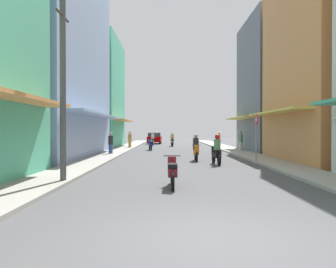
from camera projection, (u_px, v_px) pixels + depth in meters
ground_plane at (177, 153)px, 25.82m from camera, size 106.80×106.80×0.00m
sidewalk_left at (114, 153)px, 25.83m from camera, size 1.86×56.55×0.12m
sidewalk_right at (241, 153)px, 25.82m from camera, size 1.86×56.55×0.12m
building_left_mid at (47, 28)px, 22.40m from camera, size 7.05×13.93×17.29m
building_left_far at (91, 94)px, 35.01m from camera, size 7.05×9.32×11.19m
building_right_far at (283, 86)px, 27.87m from camera, size 7.05×8.14×10.95m
motorbike_black at (217, 151)px, 17.40m from camera, size 0.55×1.81×1.58m
motorbike_white at (172, 140)px, 36.84m from camera, size 0.55×1.81×1.58m
motorbike_orange at (196, 149)px, 19.54m from camera, size 0.55×1.81×1.58m
motorbike_maroon at (173, 171)px, 10.56m from camera, size 0.55×1.81×0.96m
motorbike_silver at (153, 139)px, 39.45m from camera, size 0.55×1.81×1.58m
motorbike_blue at (151, 145)px, 29.74m from camera, size 0.59×1.80×0.96m
parked_car at (155, 138)px, 44.08m from camera, size 1.85×4.14×1.45m
pedestrian_crossing at (130, 140)px, 32.54m from camera, size 0.34×0.34×1.66m
pedestrian_far at (111, 144)px, 24.00m from camera, size 0.34×0.34×1.64m
pedestrian_foreground at (219, 138)px, 33.64m from camera, size 0.44×0.44×1.69m
pedestrian_midway at (241, 141)px, 27.71m from camera, size 0.34×0.34×1.70m
utility_pole at (63, 89)px, 11.19m from camera, size 0.20×1.20×6.19m
street_sign_no_entry at (256, 131)px, 18.33m from camera, size 0.07×0.60×2.65m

